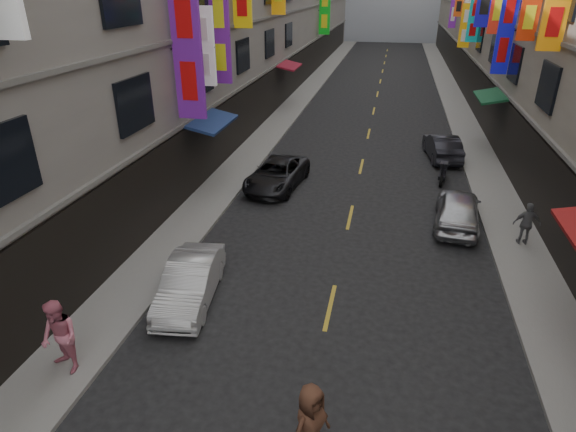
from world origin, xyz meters
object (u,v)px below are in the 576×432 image
at_px(car_left_mid, 190,282).
at_px(car_left_far, 277,174).
at_px(car_right_far, 442,147).
at_px(pedestrian_rfar, 527,224).
at_px(pedestrian_crossing, 310,425).
at_px(scooter_far_right, 443,173).
at_px(car_right_mid, 458,209).
at_px(pedestrian_lfar, 60,337).

xyz_separation_m(car_left_mid, car_left_far, (0.45, 8.96, -0.01)).
bearing_deg(car_right_far, pedestrian_rfar, 95.17).
xyz_separation_m(car_right_far, pedestrian_rfar, (2.12, -9.19, 0.24)).
bearing_deg(car_left_far, pedestrian_crossing, -67.48).
relative_size(scooter_far_right, car_right_mid, 0.45).
bearing_deg(car_left_mid, car_left_far, 79.72).
height_order(car_left_far, pedestrian_lfar, pedestrian_lfar).
relative_size(car_left_mid, pedestrian_rfar, 2.44).
bearing_deg(pedestrian_rfar, pedestrian_crossing, 56.64).
height_order(car_right_far, pedestrian_lfar, pedestrian_lfar).
bearing_deg(scooter_far_right, car_left_mid, 63.94).
bearing_deg(car_right_mid, car_right_far, -84.05).
xyz_separation_m(car_left_mid, car_right_mid, (8.00, 6.64, 0.06)).
height_order(car_left_far, car_right_far, car_right_far).
bearing_deg(car_right_far, scooter_far_right, 79.05).
distance_m(car_right_far, pedestrian_crossing, 19.38).
xyz_separation_m(car_right_mid, pedestrian_crossing, (-3.75, -11.06, 0.23)).
bearing_deg(car_right_far, pedestrian_crossing, 70.99).
bearing_deg(car_left_far, car_left_mid, -86.20).
height_order(car_left_mid, car_right_far, car_right_far).
xyz_separation_m(car_right_mid, pedestrian_rfar, (2.12, -1.23, 0.21)).
bearing_deg(pedestrian_lfar, car_right_mid, 70.20).
distance_m(car_right_mid, car_right_far, 7.95).
height_order(car_right_mid, pedestrian_rfar, pedestrian_rfar).
xyz_separation_m(scooter_far_right, car_right_far, (0.19, 3.42, 0.21)).
bearing_deg(scooter_far_right, pedestrian_crossing, 86.04).
distance_m(car_left_mid, pedestrian_rfar, 11.48).
relative_size(pedestrian_lfar, pedestrian_crossing, 1.04).
height_order(car_right_mid, car_right_far, car_right_mid).
bearing_deg(car_left_mid, car_right_far, 53.85).
distance_m(car_left_far, car_right_far, 9.42).
distance_m(car_left_mid, pedestrian_lfar, 3.82).
bearing_deg(car_left_far, car_right_far, 43.38).
distance_m(car_left_mid, pedestrian_crossing, 6.14).
bearing_deg(car_right_mid, pedestrian_crossing, 77.21).
height_order(car_left_far, pedestrian_rfar, pedestrian_rfar).
bearing_deg(pedestrian_lfar, car_right_far, 85.95).
xyz_separation_m(car_right_far, pedestrian_crossing, (-3.75, -19.01, 0.26)).
distance_m(scooter_far_right, car_right_far, 3.43).
distance_m(car_left_mid, car_right_mid, 10.39).
xyz_separation_m(car_right_mid, car_right_far, (0.00, 7.95, -0.03)).
bearing_deg(pedestrian_crossing, car_left_mid, 75.30).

